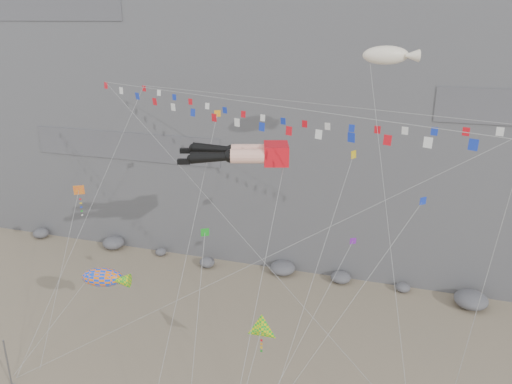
# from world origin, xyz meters

# --- Properties ---
(ground) EXTENTS (120.00, 120.00, 0.00)m
(ground) POSITION_xyz_m (0.00, 0.00, 0.00)
(ground) COLOR #86745C
(ground) RESTS_ON ground
(cliff) EXTENTS (80.00, 28.00, 50.00)m
(cliff) POSITION_xyz_m (0.00, 32.00, 25.00)
(cliff) COLOR slate
(cliff) RESTS_ON ground
(talus_boulders) EXTENTS (60.00, 3.00, 1.20)m
(talus_boulders) POSITION_xyz_m (0.00, 17.00, 0.60)
(talus_boulders) COLOR slate
(talus_boulders) RESTS_ON ground
(anchor_pole_left) EXTENTS (0.12, 0.12, 3.98)m
(anchor_pole_left) POSITION_xyz_m (-14.25, -5.16, 1.99)
(anchor_pole_left) COLOR slate
(anchor_pole_left) RESTS_ON ground
(legs_kite) EXTENTS (7.89, 15.02, 21.03)m
(legs_kite) POSITION_xyz_m (0.38, 4.15, 16.08)
(legs_kite) COLOR red
(legs_kite) RESTS_ON ground
(flag_banner_upper) EXTENTS (33.15, 20.05, 29.32)m
(flag_banner_upper) POSITION_xyz_m (2.28, 10.43, 18.84)
(flag_banner_upper) COLOR red
(flag_banner_upper) RESTS_ON ground
(flag_banner_lower) EXTENTS (30.11, 13.36, 24.56)m
(flag_banner_lower) POSITION_xyz_m (1.05, 2.99, 19.84)
(flag_banner_lower) COLOR red
(flag_banner_lower) RESTS_ON ground
(harlequin_kite) EXTENTS (1.73, 7.47, 13.81)m
(harlequin_kite) POSITION_xyz_m (-13.26, 3.47, 12.17)
(harlequin_kite) COLOR red
(harlequin_kite) RESTS_ON ground
(fish_windsock) EXTENTS (7.87, 5.28, 9.89)m
(fish_windsock) POSITION_xyz_m (-9.35, -0.10, 7.02)
(fish_windsock) COLOR orange
(fish_windsock) RESTS_ON ground
(delta_kite) EXTENTS (2.21, 6.55, 8.59)m
(delta_kite) POSITION_xyz_m (3.23, -1.39, 5.92)
(delta_kite) COLOR yellow
(delta_kite) RESTS_ON ground
(blimp_windsock) EXTENTS (6.51, 13.40, 25.92)m
(blimp_windsock) POSITION_xyz_m (9.03, 9.27, 22.51)
(blimp_windsock) COLOR white
(blimp_windsock) RESTS_ON ground
(small_kite_a) EXTENTS (1.36, 15.81, 23.49)m
(small_kite_a) POSITION_xyz_m (-3.30, 7.96, 17.54)
(small_kite_a) COLOR orange
(small_kite_a) RESTS_ON ground
(small_kite_b) EXTENTS (5.20, 11.03, 15.00)m
(small_kite_b) POSITION_xyz_m (7.91, 5.46, 9.59)
(small_kite_b) COLOR #741BA2
(small_kite_b) RESTS_ON ground
(small_kite_c) EXTENTS (1.98, 7.75, 13.48)m
(small_kite_c) POSITION_xyz_m (-1.26, 0.35, 11.32)
(small_kite_c) COLOR #189D20
(small_kite_c) RESTS_ON ground
(small_kite_d) EXTENTS (4.01, 13.05, 20.33)m
(small_kite_d) POSITION_xyz_m (7.45, 6.83, 15.60)
(small_kite_d) COLOR gold
(small_kite_d) RESTS_ON ground
(small_kite_e) EXTENTS (9.37, 8.51, 18.51)m
(small_kite_e) POSITION_xyz_m (12.15, 2.70, 14.01)
(small_kite_e) COLOR #142FB6
(small_kite_e) RESTS_ON ground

